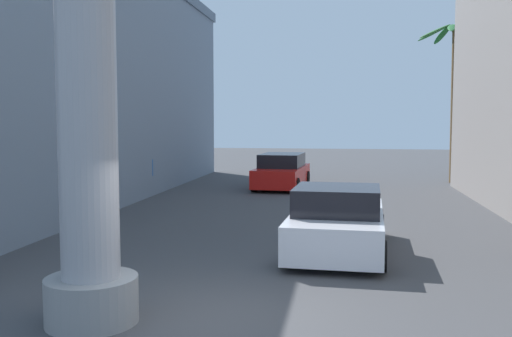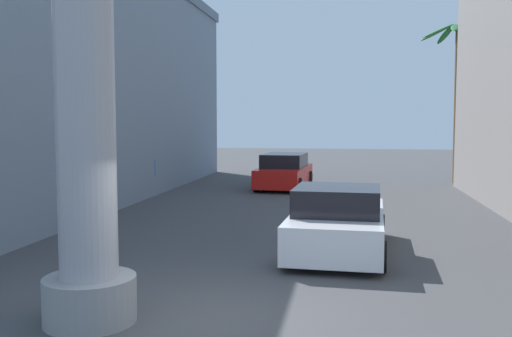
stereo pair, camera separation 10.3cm
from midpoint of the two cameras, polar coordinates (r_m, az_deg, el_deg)
ground_plane at (r=18.74m, az=2.70°, el=-4.56°), size 88.22×88.22×0.00m
building_left at (r=24.22m, az=-21.19°, el=8.31°), size 8.79×24.76×9.31m
street_lamp at (r=18.06m, az=23.90°, el=9.69°), size 2.48×0.28×7.89m
car_lead at (r=13.37m, az=7.94°, el=-5.34°), size 2.35×4.79×1.56m
car_far at (r=25.91m, az=2.50°, el=-0.31°), size 2.32×4.90×1.56m
palm_tree_far_left at (r=28.03m, az=-10.59°, el=9.73°), size 2.97×3.01×9.66m
palm_tree_far_right at (r=29.84m, az=18.95°, el=8.86°), size 3.28×3.24×7.79m
palm_tree_mid_right at (r=20.39m, az=24.06°, el=12.82°), size 3.17×3.28×9.64m
pedestrian_far_left at (r=23.51m, az=-10.78°, el=-0.30°), size 0.47×0.47×1.70m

